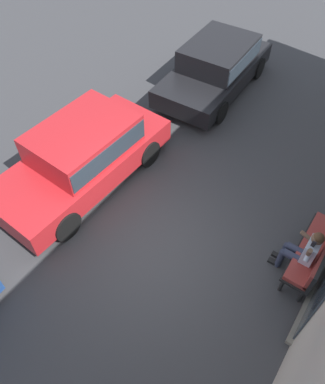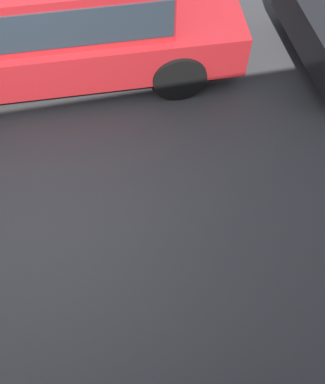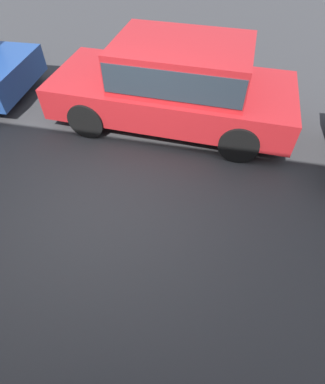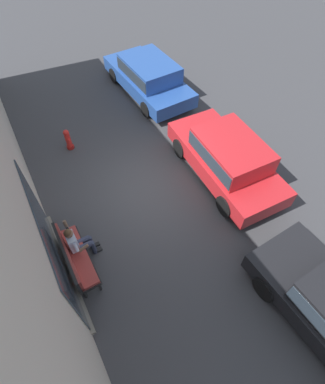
# 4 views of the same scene
# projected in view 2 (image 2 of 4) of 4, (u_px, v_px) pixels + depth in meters

# --- Properties ---
(ground_plane) EXTENTS (60.00, 60.00, 0.00)m
(ground_plane) POSITION_uv_depth(u_px,v_px,m) (36.00, 223.00, 5.30)
(ground_plane) COLOR #38383A
(parked_car_mid) EXTENTS (4.50, 2.11, 1.52)m
(parked_car_mid) POSITION_uv_depth(u_px,v_px,m) (64.00, 6.00, 5.85)
(parked_car_mid) COLOR red
(parked_car_mid) RESTS_ON ground_plane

